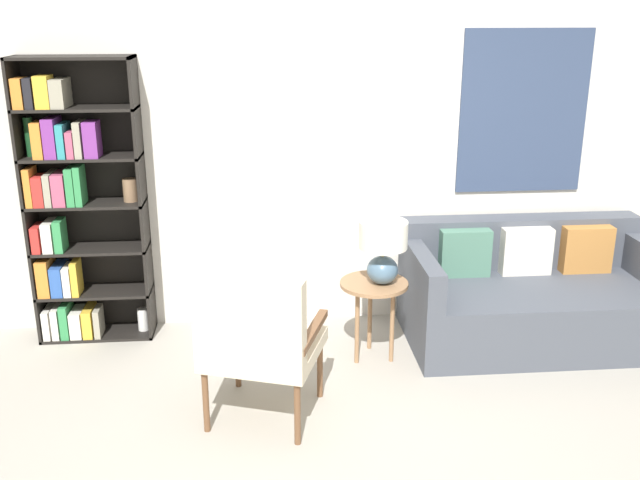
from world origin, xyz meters
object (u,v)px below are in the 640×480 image
(armchair, at_px, (257,337))
(bookshelf, at_px, (73,207))
(table_lamp, at_px, (383,246))
(couch, at_px, (530,296))
(side_table, at_px, (374,292))

(armchair, bearing_deg, bookshelf, 134.14)
(bookshelf, relative_size, table_lamp, 4.67)
(table_lamp, bearing_deg, couch, 12.48)
(bookshelf, height_order, table_lamp, bookshelf)
(table_lamp, bearing_deg, armchair, -138.45)
(bookshelf, bearing_deg, side_table, -14.73)
(couch, distance_m, table_lamp, 1.25)
(couch, relative_size, table_lamp, 4.17)
(bookshelf, xyz_separation_m, side_table, (2.01, -0.53, -0.49))
(couch, xyz_separation_m, side_table, (-1.17, -0.22, 0.16))
(armchair, distance_m, table_lamp, 1.12)
(armchair, xyz_separation_m, side_table, (0.77, 0.75, -0.07))
(bookshelf, height_order, couch, bookshelf)
(couch, distance_m, side_table, 1.20)
(bookshelf, height_order, side_table, bookshelf)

